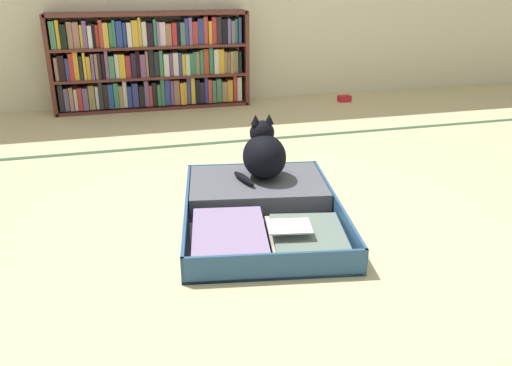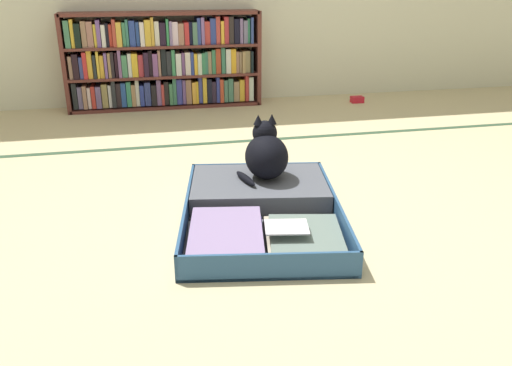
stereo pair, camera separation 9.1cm
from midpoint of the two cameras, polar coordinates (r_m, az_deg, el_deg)
ground_plane at (r=2.20m, az=1.66°, el=-4.78°), size 10.00×10.00×0.00m
tatami_border at (r=3.30m, az=-4.34°, el=4.48°), size 4.80×0.05×0.00m
bookshelf at (r=4.20m, az=-12.02°, el=12.77°), size 1.50×0.23×0.73m
open_suitcase at (r=2.27m, az=-0.83°, el=-2.62°), size 0.79×1.02×0.10m
black_cat at (r=2.41m, az=-0.27°, el=3.18°), size 0.25×0.26×0.29m
small_red_pouch at (r=4.44m, az=9.06°, el=9.12°), size 0.10×0.07×0.05m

